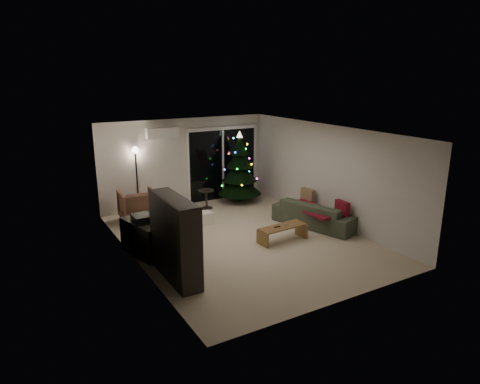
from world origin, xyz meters
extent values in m
plane|color=beige|center=(0.00, 0.00, 0.00)|extent=(6.50, 6.50, 0.00)
plane|color=white|center=(0.00, 0.00, 2.50)|extent=(6.50, 6.50, 0.00)
cube|color=silver|center=(0.00, 3.25, 1.25)|extent=(5.00, 0.02, 2.50)
cube|color=silver|center=(0.00, -3.25, 1.25)|extent=(5.00, 0.02, 2.50)
cube|color=silver|center=(-2.50, 0.00, 1.25)|extent=(0.02, 6.50, 2.50)
cube|color=silver|center=(2.50, 0.00, 1.25)|extent=(0.02, 6.50, 2.50)
cube|color=black|center=(1.20, 3.23, 1.05)|extent=(2.20, 0.02, 2.10)
cube|color=white|center=(-0.70, 3.13, 2.15)|extent=(0.90, 0.22, 0.28)
cube|color=#3F3833|center=(1.20, 3.75, -0.05)|extent=(2.60, 1.00, 0.10)
cube|color=white|center=(1.20, 4.15, 0.50)|extent=(2.20, 0.06, 1.00)
cube|color=black|center=(-2.25, 0.30, 0.37)|extent=(0.70, 1.24, 0.73)
cube|color=black|center=(-2.25, 0.30, 0.81)|extent=(0.37, 0.44, 0.16)
imported|color=brown|center=(-1.70, 2.48, 0.41)|extent=(0.95, 0.97, 0.83)
cube|color=white|center=(-0.90, 1.10, 0.21)|extent=(0.49, 0.49, 0.41)
cube|color=white|center=(-1.65, 0.38, 0.16)|extent=(0.48, 0.38, 0.32)
cube|color=white|center=(-0.33, 1.40, 0.15)|extent=(0.44, 0.34, 0.30)
cylinder|color=black|center=(0.30, 2.54, 0.27)|extent=(0.57, 0.57, 0.54)
cylinder|color=black|center=(-1.45, 3.23, 0.88)|extent=(0.28, 0.28, 1.76)
imported|color=#4D5B41|center=(2.05, -0.13, 0.32)|extent=(1.45, 2.31, 0.63)
cube|color=maroon|center=(1.95, -0.13, 0.46)|extent=(0.67, 1.55, 0.05)
cube|color=tan|center=(2.30, 0.52, 0.57)|extent=(0.16, 0.42, 0.41)
cube|color=maroon|center=(2.30, -0.78, 0.57)|extent=(0.15, 0.42, 0.41)
cube|color=black|center=(0.58, -0.55, 0.37)|extent=(0.14, 0.04, 0.02)
cube|color=slate|center=(0.83, -0.50, 0.37)|extent=(0.14, 0.08, 0.02)
cone|color=black|center=(1.47, 2.68, 1.05)|extent=(1.47, 1.47, 2.10)
camera|label=1|loc=(-4.72, -7.97, 3.72)|focal=32.00mm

